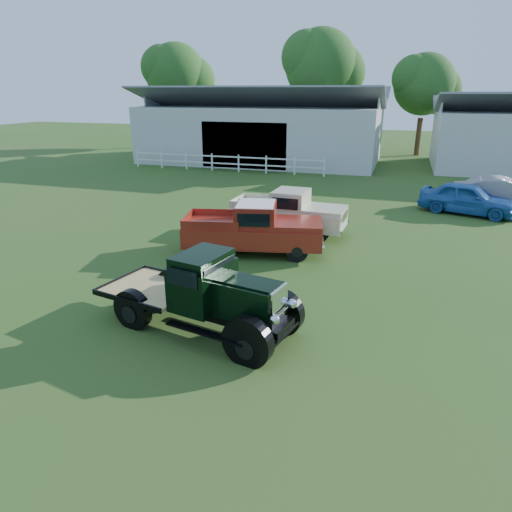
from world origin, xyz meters
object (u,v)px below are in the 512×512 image
(misc_car_blue, at_px, (468,198))
(misc_car_grey, at_px, (504,194))
(vintage_flatbed, at_px, (200,291))
(white_pickup, at_px, (288,212))
(red_pickup, at_px, (253,228))

(misc_car_blue, relative_size, misc_car_grey, 0.92)
(vintage_flatbed, distance_m, white_pickup, 8.25)
(vintage_flatbed, height_order, misc_car_grey, vintage_flatbed)
(vintage_flatbed, bearing_deg, white_pickup, 100.97)
(white_pickup, bearing_deg, red_pickup, -99.99)
(misc_car_grey, bearing_deg, misc_car_blue, 133.49)
(vintage_flatbed, relative_size, white_pickup, 1.05)
(white_pickup, xyz_separation_m, misc_car_grey, (8.88, 6.75, -0.10))
(red_pickup, distance_m, white_pickup, 2.75)
(red_pickup, xyz_separation_m, misc_car_grey, (9.49, 9.43, -0.15))
(misc_car_grey, bearing_deg, red_pickup, 140.67)
(misc_car_blue, distance_m, misc_car_grey, 2.17)
(white_pickup, bearing_deg, misc_car_blue, 39.92)
(vintage_flatbed, bearing_deg, misc_car_grey, 70.81)
(white_pickup, height_order, misc_car_blue, white_pickup)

